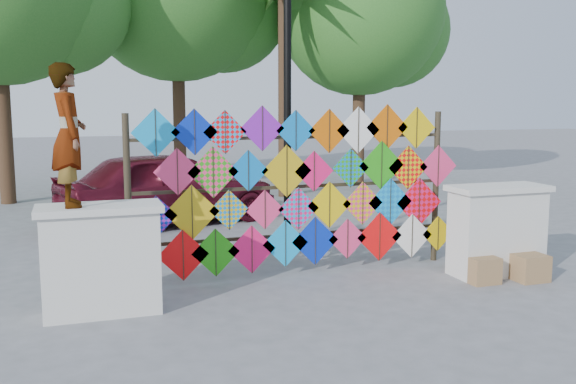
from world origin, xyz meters
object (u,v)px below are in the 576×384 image
Objects in this scene: sedan at (168,187)px; lamppost at (287,86)px; kite_rack at (303,190)px; vendor_woman at (69,135)px.

lamppost reaches higher than sedan.
kite_rack is 1.12× the size of sedan.
vendor_woman is 0.36× the size of lamppost.
lamppost is at bearing -61.37° from vendor_woman.
sedan is (1.81, 5.32, -1.32)m from vendor_woman.
lamppost is (3.29, 2.20, 0.62)m from vendor_woman.
vendor_woman is 4.01m from lamppost.
kite_rack is at bearing -78.57° from vendor_woman.
vendor_woman is (-3.10, -0.92, 0.86)m from kite_rack.
lamppost is (1.48, -3.12, 1.94)m from sedan.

